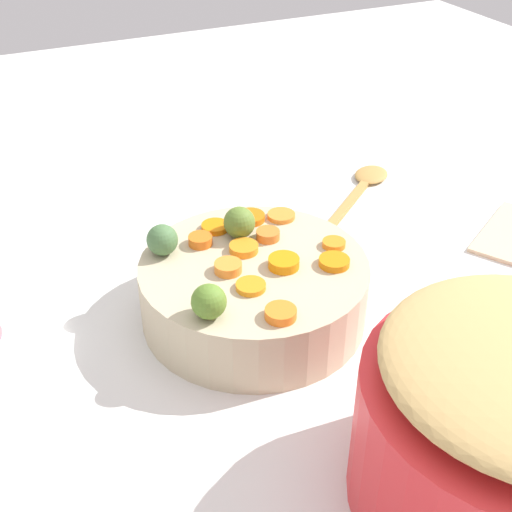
% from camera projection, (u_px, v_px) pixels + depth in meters
% --- Properties ---
extents(tabletop, '(2.40, 2.40, 0.02)m').
position_uv_depth(tabletop, '(252.00, 319.00, 0.86)').
color(tabletop, silver).
rests_on(tabletop, ground).
extents(serving_bowl_carrots, '(0.28, 0.28, 0.08)m').
position_uv_depth(serving_bowl_carrots, '(256.00, 290.00, 0.83)').
color(serving_bowl_carrots, '#BFB08E').
rests_on(serving_bowl_carrots, tabletop).
extents(metal_pot, '(0.27, 0.27, 0.14)m').
position_uv_depth(metal_pot, '(509.00, 445.00, 0.59)').
color(metal_pot, red).
rests_on(metal_pot, tabletop).
extents(carrot_slice_0, '(0.05, 0.05, 0.01)m').
position_uv_depth(carrot_slice_0, '(251.00, 286.00, 0.77)').
color(carrot_slice_0, orange).
rests_on(carrot_slice_0, serving_bowl_carrots).
extents(carrot_slice_1, '(0.04, 0.04, 0.01)m').
position_uv_depth(carrot_slice_1, '(215.00, 227.00, 0.87)').
color(carrot_slice_1, orange).
rests_on(carrot_slice_1, serving_bowl_carrots).
extents(carrot_slice_2, '(0.04, 0.04, 0.01)m').
position_uv_depth(carrot_slice_2, '(250.00, 217.00, 0.89)').
color(carrot_slice_2, orange).
rests_on(carrot_slice_2, serving_bowl_carrots).
extents(carrot_slice_3, '(0.05, 0.05, 0.01)m').
position_uv_depth(carrot_slice_3, '(334.00, 262.00, 0.81)').
color(carrot_slice_3, orange).
rests_on(carrot_slice_3, serving_bowl_carrots).
extents(carrot_slice_4, '(0.04, 0.04, 0.01)m').
position_uv_depth(carrot_slice_4, '(284.00, 263.00, 0.80)').
color(carrot_slice_4, orange).
rests_on(carrot_slice_4, serving_bowl_carrots).
extents(carrot_slice_5, '(0.04, 0.04, 0.01)m').
position_uv_depth(carrot_slice_5, '(228.00, 267.00, 0.79)').
color(carrot_slice_5, orange).
rests_on(carrot_slice_5, serving_bowl_carrots).
extents(carrot_slice_6, '(0.03, 0.03, 0.01)m').
position_uv_depth(carrot_slice_6, '(334.00, 244.00, 0.84)').
color(carrot_slice_6, orange).
rests_on(carrot_slice_6, serving_bowl_carrots).
extents(carrot_slice_7, '(0.05, 0.05, 0.01)m').
position_uv_depth(carrot_slice_7, '(245.00, 248.00, 0.83)').
color(carrot_slice_7, orange).
rests_on(carrot_slice_7, serving_bowl_carrots).
extents(carrot_slice_8, '(0.04, 0.04, 0.01)m').
position_uv_depth(carrot_slice_8, '(281.00, 313.00, 0.72)').
color(carrot_slice_8, orange).
rests_on(carrot_slice_8, serving_bowl_carrots).
extents(carrot_slice_9, '(0.04, 0.04, 0.01)m').
position_uv_depth(carrot_slice_9, '(268.00, 235.00, 0.85)').
color(carrot_slice_9, orange).
rests_on(carrot_slice_9, serving_bowl_carrots).
extents(carrot_slice_10, '(0.04, 0.04, 0.01)m').
position_uv_depth(carrot_slice_10, '(281.00, 216.00, 0.90)').
color(carrot_slice_10, orange).
rests_on(carrot_slice_10, serving_bowl_carrots).
extents(carrot_slice_11, '(0.04, 0.04, 0.01)m').
position_uv_depth(carrot_slice_11, '(200.00, 240.00, 0.84)').
color(carrot_slice_11, orange).
rests_on(carrot_slice_11, serving_bowl_carrots).
extents(brussels_sprout_0, '(0.04, 0.04, 0.04)m').
position_uv_depth(brussels_sprout_0, '(239.00, 222.00, 0.85)').
color(brussels_sprout_0, '#59772C').
rests_on(brussels_sprout_0, serving_bowl_carrots).
extents(brussels_sprout_1, '(0.04, 0.04, 0.04)m').
position_uv_depth(brussels_sprout_1, '(162.00, 240.00, 0.82)').
color(brussels_sprout_1, '#476F40').
rests_on(brussels_sprout_1, serving_bowl_carrots).
extents(brussels_sprout_2, '(0.04, 0.04, 0.04)m').
position_uv_depth(brussels_sprout_2, '(209.00, 302.00, 0.72)').
color(brussels_sprout_2, '#577F2A').
rests_on(brussels_sprout_2, serving_bowl_carrots).
extents(wooden_spoon, '(0.25, 0.20, 0.01)m').
position_uv_depth(wooden_spoon, '(361.00, 187.00, 1.12)').
color(wooden_spoon, '#B58744').
rests_on(wooden_spoon, tabletop).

